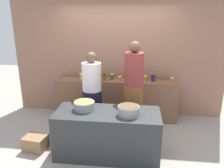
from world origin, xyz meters
TOP-DOWN VIEW (x-y plane):
  - ground at (0.00, 0.00)m, footprint 12.00×12.00m
  - storefront_wall at (0.00, 1.45)m, footprint 4.80×0.12m
  - display_shelf at (0.00, 1.10)m, footprint 2.70×0.36m
  - prep_table at (0.00, -0.30)m, footprint 1.70×0.70m
  - preserve_jar_0 at (-0.77, 1.06)m, footprint 0.07×0.07m
  - preserve_jar_1 at (-0.59, 1.12)m, footprint 0.08×0.08m
  - preserve_jar_2 at (-0.40, 1.07)m, footprint 0.07×0.07m
  - preserve_jar_3 at (-0.25, 1.06)m, footprint 0.09×0.09m
  - preserve_jar_4 at (-0.09, 1.14)m, footprint 0.08×0.08m
  - preserve_jar_5 at (0.09, 1.06)m, footprint 0.08×0.08m
  - preserve_jar_6 at (0.46, 1.16)m, footprint 0.07×0.07m
  - preserve_jar_7 at (0.64, 1.15)m, footprint 0.08×0.08m
  - preserve_jar_8 at (0.80, 1.11)m, footprint 0.09×0.09m
  - preserve_jar_9 at (1.19, 1.06)m, footprint 0.08×0.08m
  - cooking_pot_left at (-0.39, -0.24)m, footprint 0.34×0.34m
  - cooking_pot_center at (0.34, -0.36)m, footprint 0.34×0.34m
  - cook_with_tongs at (-0.40, 0.44)m, footprint 0.38×0.38m
  - cook_in_cap at (0.40, 0.46)m, footprint 0.37×0.37m
  - bread_crate at (-1.28, -0.30)m, footprint 0.42×0.36m

SIDE VIEW (x-z plane):
  - ground at x=0.00m, z-range 0.00..0.00m
  - bread_crate at x=-1.28m, z-range 0.00..0.25m
  - prep_table at x=0.00m, z-range 0.00..0.78m
  - display_shelf at x=0.00m, z-range 0.00..0.90m
  - cook_with_tongs at x=-0.40m, z-range -0.08..1.54m
  - cook_in_cap at x=0.40m, z-range -0.08..1.75m
  - cooking_pot_left at x=-0.39m, z-range 0.78..0.92m
  - cooking_pot_center at x=0.34m, z-range 0.78..0.93m
  - preserve_jar_5 at x=0.09m, z-range 0.90..1.00m
  - preserve_jar_7 at x=0.64m, z-range 0.90..1.01m
  - preserve_jar_9 at x=1.19m, z-range 0.90..1.02m
  - preserve_jar_4 at x=-0.09m, z-range 0.90..1.03m
  - preserve_jar_6 at x=0.46m, z-range 0.90..1.03m
  - preserve_jar_8 at x=0.80m, z-range 0.90..1.04m
  - preserve_jar_3 at x=-0.25m, z-range 0.90..1.04m
  - preserve_jar_1 at x=-0.59m, z-range 0.90..1.04m
  - preserve_jar_0 at x=-0.77m, z-range 0.90..1.05m
  - preserve_jar_2 at x=-0.40m, z-range 0.90..1.05m
  - storefront_wall at x=0.00m, z-range 0.00..3.00m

